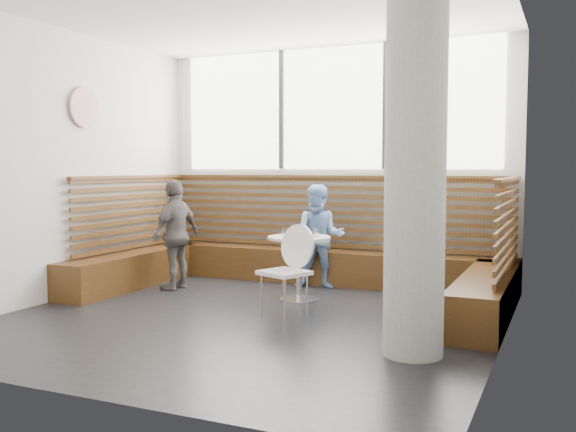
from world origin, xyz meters
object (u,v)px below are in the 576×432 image
at_px(cafe_table, 299,255).
at_px(adult_man, 413,229).
at_px(concrete_column, 415,163).
at_px(child_left, 176,235).
at_px(cafe_chair, 287,263).
at_px(child_back, 320,237).

distance_m(cafe_table, adult_man, 1.36).
relative_size(concrete_column, adult_man, 1.81).
bearing_deg(concrete_column, child_left, 154.06).
height_order(cafe_table, adult_man, adult_man).
bearing_deg(child_left, concrete_column, 68.89).
bearing_deg(cafe_table, cafe_chair, -75.78).
bearing_deg(adult_man, cafe_chair, 145.58).
relative_size(cafe_chair, child_left, 0.69).
bearing_deg(cafe_chair, concrete_column, -6.94).
bearing_deg(child_left, cafe_table, 93.41).
height_order(cafe_table, child_left, child_left).
bearing_deg(adult_man, child_left, 107.45).
distance_m(cafe_table, cafe_chair, 0.81).
xyz_separation_m(concrete_column, cafe_chair, (-1.53, 0.86, -1.03)).
height_order(concrete_column, child_back, concrete_column).
distance_m(adult_man, child_back, 1.54).
distance_m(adult_man, child_left, 3.05).
height_order(cafe_chair, child_left, child_left).
relative_size(cafe_table, adult_man, 0.43).
xyz_separation_m(cafe_chair, adult_man, (1.11, 0.93, 0.31)).
xyz_separation_m(cafe_chair, child_back, (-0.26, 1.62, 0.10)).
xyz_separation_m(cafe_table, child_back, (-0.06, 0.83, 0.13)).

